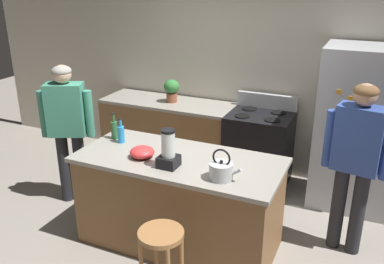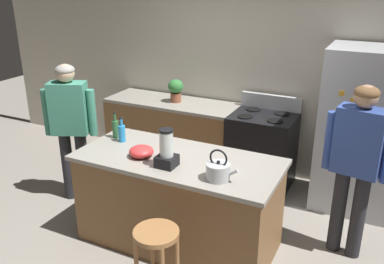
% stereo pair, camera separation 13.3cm
% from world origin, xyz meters
% --- Properties ---
extents(ground_plane, '(14.00, 14.00, 0.00)m').
position_xyz_m(ground_plane, '(0.00, 0.00, 0.00)').
color(ground_plane, gray).
extents(back_wall, '(8.00, 0.10, 2.70)m').
position_xyz_m(back_wall, '(0.00, 1.95, 1.35)').
color(back_wall, beige).
rests_on(back_wall, ground_plane).
extents(kitchen_island, '(1.91, 0.87, 0.91)m').
position_xyz_m(kitchen_island, '(0.00, 0.00, 0.46)').
color(kitchen_island, brown).
rests_on(kitchen_island, ground_plane).
extents(back_counter_run, '(2.00, 0.64, 0.91)m').
position_xyz_m(back_counter_run, '(-0.80, 1.55, 0.46)').
color(back_counter_run, brown).
rests_on(back_counter_run, ground_plane).
extents(refrigerator, '(0.90, 0.73, 1.80)m').
position_xyz_m(refrigerator, '(1.47, 1.50, 0.90)').
color(refrigerator, '#B7BABF').
rests_on(refrigerator, ground_plane).
extents(stove_range, '(0.76, 0.65, 1.09)m').
position_xyz_m(stove_range, '(0.35, 1.52, 0.47)').
color(stove_range, black).
rests_on(stove_range, ground_plane).
extents(person_by_island_left, '(0.57, 0.37, 1.60)m').
position_xyz_m(person_by_island_left, '(-1.48, 0.24, 0.97)').
color(person_by_island_left, '#26262B').
rests_on(person_by_island_left, ground_plane).
extents(person_by_sink_right, '(0.60, 0.28, 1.64)m').
position_xyz_m(person_by_sink_right, '(1.48, 0.55, 0.99)').
color(person_by_sink_right, '#26262B').
rests_on(person_by_sink_right, ground_plane).
extents(bar_stool, '(0.36, 0.36, 0.64)m').
position_xyz_m(bar_stool, '(0.21, -0.75, 0.50)').
color(bar_stool, '#9E6B3D').
rests_on(bar_stool, ground_plane).
extents(potted_plant, '(0.20, 0.20, 0.30)m').
position_xyz_m(potted_plant, '(-0.85, 1.55, 1.08)').
color(potted_plant, brown).
rests_on(potted_plant, back_counter_run).
extents(blender_appliance, '(0.17, 0.17, 0.35)m').
position_xyz_m(blender_appliance, '(-0.00, -0.20, 1.06)').
color(blender_appliance, black).
rests_on(blender_appliance, kitchen_island).
extents(bottle_olive_oil, '(0.07, 0.07, 0.28)m').
position_xyz_m(bottle_olive_oil, '(-0.80, 0.16, 1.01)').
color(bottle_olive_oil, '#2D6638').
rests_on(bottle_olive_oil, kitchen_island).
extents(bottle_soda, '(0.07, 0.07, 0.26)m').
position_xyz_m(bottle_soda, '(-0.69, 0.10, 1.00)').
color(bottle_soda, '#268CD8').
rests_on(bottle_soda, kitchen_island).
extents(mixing_bowl, '(0.23, 0.23, 0.10)m').
position_xyz_m(mixing_bowl, '(-0.31, -0.12, 0.96)').
color(mixing_bowl, red).
rests_on(mixing_bowl, kitchen_island).
extents(tea_kettle, '(0.28, 0.20, 0.27)m').
position_xyz_m(tea_kettle, '(0.50, -0.23, 0.99)').
color(tea_kettle, '#B7BABF').
rests_on(tea_kettle, kitchen_island).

